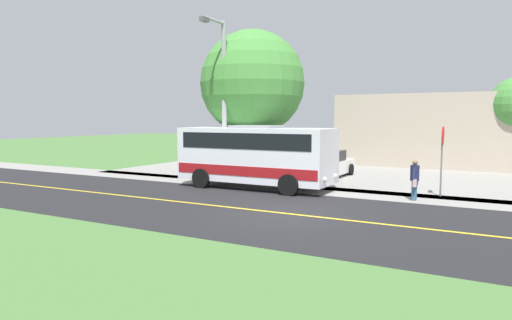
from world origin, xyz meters
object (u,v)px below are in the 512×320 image
object	(u,v)px
pedestrian_with_bags	(415,179)
parked_car_near	(327,164)
street_light_pole	(223,95)
shuttle_bus_front	(256,154)
stop_sign	(442,149)
commercial_building	(476,130)
tree_curbside	(252,83)

from	to	relation	value
pedestrian_with_bags	parked_car_near	world-z (taller)	pedestrian_with_bags
street_light_pole	pedestrian_with_bags	bearing A→B (deg)	88.99
pedestrian_with_bags	street_light_pole	xyz separation A→B (m)	(-0.16, -8.98, 3.48)
shuttle_bus_front	parked_car_near	world-z (taller)	shuttle_bus_front
stop_sign	commercial_building	bearing A→B (deg)	178.27
street_light_pole	parked_car_near	distance (m)	7.05
parked_car_near	tree_curbside	distance (m)	5.96
stop_sign	tree_curbside	bearing A→B (deg)	-97.74
shuttle_bus_front	commercial_building	size ratio (longest dim) A/B	0.42
pedestrian_with_bags	street_light_pole	bearing A→B (deg)	-91.01
stop_sign	parked_car_near	xyz separation A→B (m)	(-3.66, -6.25, -1.28)
commercial_building	stop_sign	bearing A→B (deg)	-1.73
tree_curbside	commercial_building	bearing A→B (deg)	144.40
tree_curbside	shuttle_bus_front	bearing A→B (deg)	31.74
stop_sign	street_light_pole	world-z (taller)	street_light_pole
pedestrian_with_bags	commercial_building	xyz separation A→B (m)	(-16.68, 1.27, 1.54)
commercial_building	shuttle_bus_front	bearing A→B (deg)	-26.04
parked_car_near	commercial_building	world-z (taller)	commercial_building
street_light_pole	tree_curbside	bearing A→B (deg)	174.69
pedestrian_with_bags	stop_sign	xyz separation A→B (m)	(-1.38, 0.81, 1.11)
parked_car_near	commercial_building	bearing A→B (deg)	150.05
pedestrian_with_bags	tree_curbside	distance (m)	10.06
pedestrian_with_bags	street_light_pole	world-z (taller)	street_light_pole
shuttle_bus_front	tree_curbside	bearing A→B (deg)	-148.26
shuttle_bus_front	stop_sign	bearing A→B (deg)	101.41
pedestrian_with_bags	commercial_building	bearing A→B (deg)	175.63
shuttle_bus_front	pedestrian_with_bags	bearing A→B (deg)	91.54
pedestrian_with_bags	parked_car_near	xyz separation A→B (m)	(-5.04, -5.43, -0.16)
pedestrian_with_bags	tree_curbside	bearing A→B (deg)	-107.06
shuttle_bus_front	tree_curbside	size ratio (longest dim) A/B	0.93
stop_sign	parked_car_near	size ratio (longest dim) A/B	0.65
stop_sign	pedestrian_with_bags	bearing A→B (deg)	-30.45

